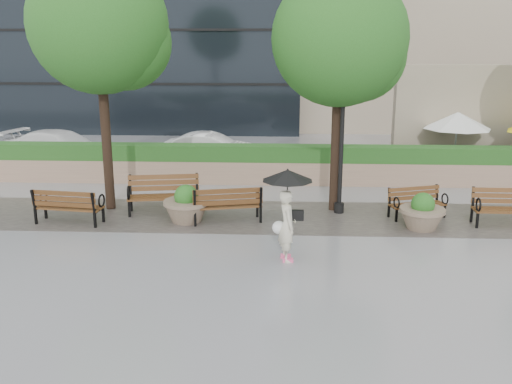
{
  "coord_description": "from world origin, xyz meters",
  "views": [
    {
      "loc": [
        0.22,
        -12.61,
        4.92
      ],
      "look_at": [
        -0.5,
        1.62,
        1.1
      ],
      "focal_mm": 40.0,
      "sensor_mm": 36.0,
      "label": 1
    }
  ],
  "objects_px": {
    "bench_4": "(508,215)",
    "planter_left": "(186,207)",
    "bench_3": "(417,209)",
    "lamppost": "(341,146)",
    "bench_0": "(69,213)",
    "pedestrian": "(287,206)",
    "bench_1": "(164,202)",
    "planter_right": "(422,215)",
    "car_right": "(211,149)",
    "bench_2": "(227,211)",
    "car_left": "(62,148)"
  },
  "relations": [
    {
      "from": "bench_1",
      "to": "lamppost",
      "type": "relative_size",
      "value": 0.48
    },
    {
      "from": "bench_1",
      "to": "pedestrian",
      "type": "distance_m",
      "value": 5.06
    },
    {
      "from": "bench_0",
      "to": "pedestrian",
      "type": "distance_m",
      "value": 6.51
    },
    {
      "from": "bench_1",
      "to": "bench_2",
      "type": "distance_m",
      "value": 2.05
    },
    {
      "from": "bench_4",
      "to": "lamppost",
      "type": "height_order",
      "value": "lamppost"
    },
    {
      "from": "bench_1",
      "to": "car_left",
      "type": "xyz_separation_m",
      "value": [
        -5.45,
        6.34,
        0.37
      ]
    },
    {
      "from": "bench_3",
      "to": "lamppost",
      "type": "xyz_separation_m",
      "value": [
        -2.16,
        0.35,
        1.72
      ]
    },
    {
      "from": "bench_1",
      "to": "bench_2",
      "type": "xyz_separation_m",
      "value": [
        1.92,
        -0.73,
        -0.02
      ]
    },
    {
      "from": "bench_3",
      "to": "lamppost",
      "type": "height_order",
      "value": "lamppost"
    },
    {
      "from": "bench_2",
      "to": "pedestrian",
      "type": "bearing_deg",
      "value": 108.31
    },
    {
      "from": "car_left",
      "to": "car_right",
      "type": "bearing_deg",
      "value": -70.71
    },
    {
      "from": "planter_left",
      "to": "planter_right",
      "type": "relative_size",
      "value": 1.06
    },
    {
      "from": "bench_1",
      "to": "car_left",
      "type": "relative_size",
      "value": 0.45
    },
    {
      "from": "planter_left",
      "to": "car_left",
      "type": "height_order",
      "value": "car_left"
    },
    {
      "from": "bench_4",
      "to": "bench_3",
      "type": "bearing_deg",
      "value": 165.65
    },
    {
      "from": "planter_right",
      "to": "car_right",
      "type": "height_order",
      "value": "car_right"
    },
    {
      "from": "car_left",
      "to": "car_right",
      "type": "xyz_separation_m",
      "value": [
        5.95,
        0.56,
        -0.07
      ]
    },
    {
      "from": "lamppost",
      "to": "car_right",
      "type": "height_order",
      "value": "lamppost"
    },
    {
      "from": "bench_1",
      "to": "planter_left",
      "type": "relative_size",
      "value": 1.69
    },
    {
      "from": "bench_4",
      "to": "car_right",
      "type": "distance_m",
      "value": 11.85
    },
    {
      "from": "bench_2",
      "to": "bench_4",
      "type": "xyz_separation_m",
      "value": [
        7.66,
        0.03,
        -0.01
      ]
    },
    {
      "from": "bench_0",
      "to": "bench_3",
      "type": "height_order",
      "value": "bench_0"
    },
    {
      "from": "planter_right",
      "to": "lamppost",
      "type": "xyz_separation_m",
      "value": [
        -2.07,
        1.38,
        1.58
      ]
    },
    {
      "from": "pedestrian",
      "to": "planter_left",
      "type": "bearing_deg",
      "value": 34.58
    },
    {
      "from": "car_left",
      "to": "planter_left",
      "type": "bearing_deg",
      "value": -124.83
    },
    {
      "from": "bench_3",
      "to": "pedestrian",
      "type": "relative_size",
      "value": 0.81
    },
    {
      "from": "bench_3",
      "to": "car_left",
      "type": "height_order",
      "value": "car_left"
    },
    {
      "from": "bench_4",
      "to": "planter_left",
      "type": "bearing_deg",
      "value": -178.45
    },
    {
      "from": "bench_0",
      "to": "bench_4",
      "type": "relative_size",
      "value": 1.01
    },
    {
      "from": "bench_3",
      "to": "planter_left",
      "type": "height_order",
      "value": "planter_left"
    },
    {
      "from": "bench_4",
      "to": "lamppost",
      "type": "distance_m",
      "value": 4.88
    },
    {
      "from": "planter_right",
      "to": "lamppost",
      "type": "height_order",
      "value": "lamppost"
    },
    {
      "from": "bench_3",
      "to": "car_left",
      "type": "bearing_deg",
      "value": 135.36
    },
    {
      "from": "car_left",
      "to": "pedestrian",
      "type": "xyz_separation_m",
      "value": [
        9.02,
        -9.8,
        0.59
      ]
    },
    {
      "from": "lamppost",
      "to": "planter_left",
      "type": "bearing_deg",
      "value": -166.13
    },
    {
      "from": "planter_left",
      "to": "car_left",
      "type": "distance_m",
      "value": 9.48
    },
    {
      "from": "bench_3",
      "to": "bench_4",
      "type": "distance_m",
      "value": 2.4
    },
    {
      "from": "bench_4",
      "to": "pedestrian",
      "type": "bearing_deg",
      "value": -154.29
    },
    {
      "from": "bench_1",
      "to": "car_right",
      "type": "height_order",
      "value": "car_right"
    },
    {
      "from": "bench_3",
      "to": "car_right",
      "type": "relative_size",
      "value": 0.45
    },
    {
      "from": "car_left",
      "to": "pedestrian",
      "type": "bearing_deg",
      "value": -123.48
    },
    {
      "from": "lamppost",
      "to": "bench_2",
      "type": "bearing_deg",
      "value": -162.25
    },
    {
      "from": "lamppost",
      "to": "pedestrian",
      "type": "xyz_separation_m",
      "value": [
        -1.54,
        -3.75,
        -0.69
      ]
    },
    {
      "from": "bench_0",
      "to": "pedestrian",
      "type": "xyz_separation_m",
      "value": [
        5.98,
        -2.38,
        0.99
      ]
    },
    {
      "from": "bench_2",
      "to": "planter_left",
      "type": "distance_m",
      "value": 1.13
    },
    {
      "from": "bench_3",
      "to": "car_right",
      "type": "bearing_deg",
      "value": 116.27
    },
    {
      "from": "bench_2",
      "to": "car_right",
      "type": "distance_m",
      "value": 7.77
    },
    {
      "from": "planter_left",
      "to": "pedestrian",
      "type": "height_order",
      "value": "pedestrian"
    },
    {
      "from": "planter_left",
      "to": "bench_4",
      "type": "bearing_deg",
      "value": 0.5
    },
    {
      "from": "car_left",
      "to": "lamppost",
      "type": "bearing_deg",
      "value": -105.91
    }
  ]
}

